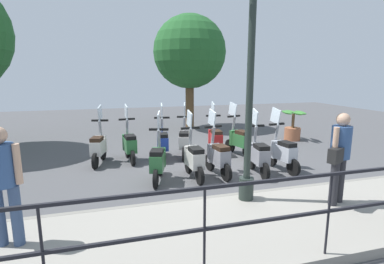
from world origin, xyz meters
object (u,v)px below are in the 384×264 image
Objects in this scene: scooter_near_0 at (283,152)px; scooter_far_3 at (163,142)px; scooter_near_4 at (158,160)px; scooter_far_4 at (129,144)px; scooter_near_2 at (218,156)px; scooter_far_5 at (99,146)px; pedestrian_with_bag at (340,152)px; pedestrian_distant at (3,178)px; scooter_near_1 at (259,155)px; scooter_far_0 at (239,139)px; scooter_far_1 at (215,139)px; lamp_post_near at (250,97)px; scooter_near_3 at (194,158)px; tree_distant at (190,52)px; potted_palm at (293,128)px; scooter_far_2 at (184,141)px.

scooter_near_0 is 3.23m from scooter_far_3.
scooter_near_4 and scooter_far_4 have the same top height.
scooter_near_2 is 1.00× the size of scooter_near_4.
scooter_far_5 is (1.71, 1.29, 0.00)m from scooter_near_4.
pedestrian_with_bag reaches higher than scooter_near_2.
pedestrian_distant is at bearing 103.75° from scooter_near_0.
scooter_near_2 is at bearing 85.46° from scooter_near_1.
scooter_far_0 and scooter_far_1 have the same top height.
scooter_near_3 is at bearing 16.53° from lamp_post_near.
pedestrian_with_bag reaches higher than scooter_near_1.
lamp_post_near is at bearing 124.99° from scooter_near_0.
scooter_far_5 is (-4.41, 3.70, -2.75)m from tree_distant.
scooter_far_4 is (-0.01, 0.92, 0.00)m from scooter_far_3.
scooter_near_0 is (-2.95, 2.28, 0.04)m from potted_palm.
scooter_far_1 reaches higher than potted_palm.
pedestrian_distant is 1.03× the size of scooter_far_2.
scooter_far_4 is at bearing 106.84° from scooter_far_2.
pedestrian_distant is 1.03× the size of scooter_near_0.
scooter_near_4 is (2.21, -2.33, -0.60)m from pedestrian_distant.
scooter_far_0 is (1.58, 0.44, 0.00)m from scooter_near_0.
pedestrian_with_bag reaches higher than scooter_far_2.
scooter_far_5 is at bearing 21.43° from pedestrian_with_bag.
scooter_near_0 is 1.00× the size of scooter_far_4.
scooter_near_2 is 1.00× the size of scooter_far_4.
scooter_far_0 is 1.00× the size of scooter_far_2.
scooter_near_3 is at bearing 153.25° from scooter_far_1.
scooter_near_2 is (0.10, 1.65, 0.00)m from scooter_near_0.
tree_distant is at bearing -1.52° from scooter_near_0.
scooter_near_1 and scooter_far_4 have the same top height.
scooter_far_4 is at bearing 100.82° from potted_palm.
scooter_far_2 is at bearing 152.26° from pedestrian_distant.
tree_distant reaches higher than lamp_post_near.
scooter_far_0 is at bearing -22.41° from lamp_post_near.
scooter_near_3 is (-2.90, 4.53, 0.04)m from potted_palm.
scooter_near_2 is (-2.85, 3.93, 0.04)m from potted_palm.
pedestrian_distant is 1.50× the size of potted_palm.
tree_distant is at bearing -16.98° from scooter_far_3.
lamp_post_near is at bearing 169.32° from scooter_near_2.
potted_palm is 4.44m from scooter_far_2.
tree_distant is 3.10× the size of scooter_far_3.
scooter_near_1 is at bearing 135.56° from potted_palm.
scooter_far_5 is (-0.02, 0.80, 0.00)m from scooter_far_4.
scooter_far_5 is at bearing 71.74° from scooter_far_0.
scooter_near_1 is 1.68m from scooter_far_0.
scooter_near_1 is (2.03, -4.71, -0.60)m from pedestrian_distant.
scooter_far_4 is (3.45, 1.81, -1.51)m from lamp_post_near.
scooter_far_1 is at bearing 174.48° from tree_distant.
pedestrian_with_bag is 4.43m from scooter_far_2.
scooter_far_5 is (-0.03, 3.28, 0.00)m from scooter_far_1.
scooter_near_3 is (-0.04, 0.60, 0.00)m from scooter_near_2.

